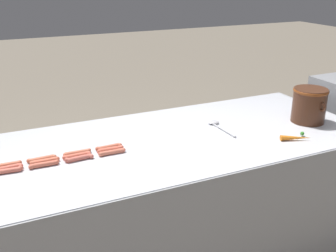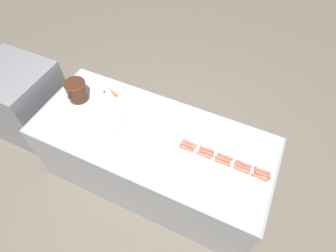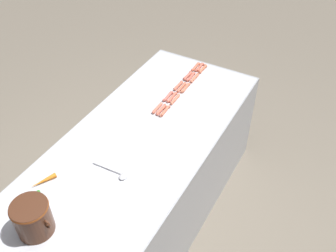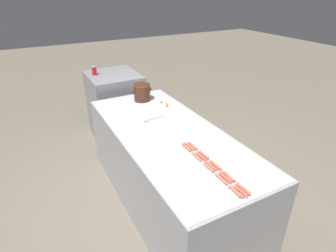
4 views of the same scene
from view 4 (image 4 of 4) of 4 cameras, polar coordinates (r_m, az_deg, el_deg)
The scene contains 22 objects.
ground_plane at distance 3.28m, azimuth 0.06°, elevation -14.83°, with size 20.00×20.00×0.00m, color #756B5B.
griddle_counter at distance 3.00m, azimuth 0.07°, elevation -8.57°, with size 0.98×2.32×0.88m.
back_cabinet at distance 4.36m, azimuth -10.76°, elevation 4.04°, with size 0.72×0.79×1.02m, color gray.
hot_dog_0 at distance 2.06m, azimuth 13.83°, elevation -13.04°, with size 0.03×0.15×0.02m.
hot_dog_1 at distance 2.15m, azimuth 10.99°, elevation -10.68°, with size 0.03×0.15×0.02m.
hot_dog_2 at distance 2.25m, azimuth 8.42°, elevation -8.46°, with size 0.03×0.15×0.02m.
hot_dog_3 at distance 2.37m, azimuth 5.94°, elevation -6.30°, with size 0.03×0.15×0.02m.
hot_dog_4 at distance 2.48m, azimuth 3.79°, elevation -4.43°, with size 0.03×0.15×0.02m.
hot_dog_5 at distance 2.07m, azimuth 14.77°, elevation -12.84°, with size 0.03×0.15×0.02m.
hot_dog_6 at distance 2.17m, azimuth 11.71°, elevation -10.36°, with size 0.03×0.15×0.02m.
hot_dog_7 at distance 2.27m, azimuth 8.95°, elevation -8.11°, with size 0.03×0.15×0.02m.
hot_dog_8 at distance 2.38m, azimuth 6.75°, elevation -6.18°, with size 0.03×0.15×0.02m.
hot_dog_9 at distance 2.50m, azimuth 4.44°, elevation -4.25°, with size 0.03×0.15×0.02m.
hot_dog_10 at distance 2.10m, azimuth 15.29°, elevation -12.37°, with size 0.03×0.15×0.02m.
hot_dog_11 at distance 2.18m, azimuth 12.40°, elevation -10.14°, with size 0.03×0.15×0.02m.
hot_dog_12 at distance 2.29m, azimuth 9.78°, elevation -7.95°, with size 0.03×0.15×0.02m.
hot_dog_13 at distance 2.40m, azimuth 7.39°, elevation -5.91°, with size 0.03×0.15×0.02m.
hot_dog_14 at distance 2.51m, azimuth 5.17°, elevation -4.07°, with size 0.03×0.15×0.02m.
bean_pot at distance 3.49m, azimuth -5.39°, elevation 7.11°, with size 0.26×0.21×0.21m.
serving_spoon at distance 3.00m, azimuth -3.93°, elevation 1.42°, with size 0.27×0.07×0.02m.
carrot at distance 3.39m, azimuth -0.33°, elevation 4.71°, with size 0.10×0.17×0.03m.
soda_can at distance 4.18m, azimuth -15.00°, elevation 10.96°, with size 0.07×0.07×0.12m.
Camera 4 is at (-1.15, -2.14, 2.20)m, focal length 29.50 mm.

